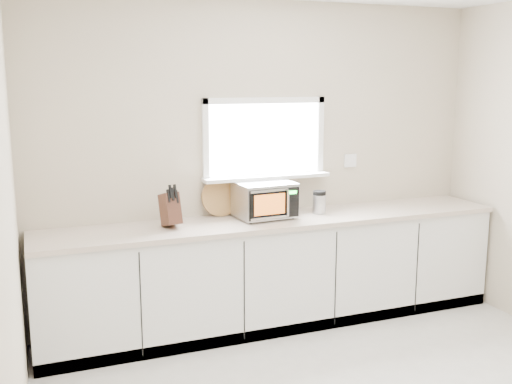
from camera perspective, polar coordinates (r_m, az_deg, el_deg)
name	(u,v)px	position (r m, az deg, el deg)	size (l,w,h in m)	color
back_wall	(264,160)	(5.15, 0.74, 3.03)	(4.00, 0.17, 2.70)	#B5A68F
cabinets	(276,273)	(5.10, 1.96, -7.74)	(3.92, 0.60, 0.88)	silver
countertop	(277,220)	(4.96, 2.04, -2.72)	(3.92, 0.64, 0.04)	#C1B39F
microwave	(265,199)	(4.93, 0.85, -0.72)	(0.48, 0.40, 0.30)	black
knife_block	(170,209)	(4.67, -8.17, -1.58)	(0.15, 0.25, 0.34)	#48271A
cutting_board	(221,197)	(5.01, -3.40, -0.46)	(0.33, 0.33, 0.02)	#A87F41
coffee_grinder	(319,202)	(5.14, 6.04, -0.95)	(0.12, 0.12, 0.20)	#B4B7BC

